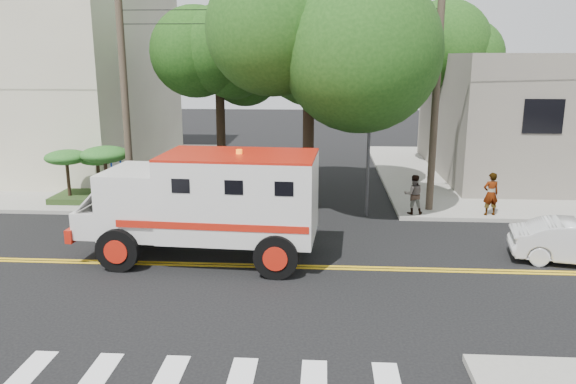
{
  "coord_description": "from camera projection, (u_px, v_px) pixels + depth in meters",
  "views": [
    {
      "loc": [
        2.12,
        -15.48,
        6.03
      ],
      "look_at": [
        0.94,
        2.72,
        1.6
      ],
      "focal_mm": 35.0,
      "sensor_mm": 36.0,
      "label": 1
    }
  ],
  "objects": [
    {
      "name": "utility_pole_left",
      "position": [
        125.0,
        97.0,
        21.68
      ],
      "size": [
        0.28,
        0.28,
        9.0
      ],
      "primitive_type": "cylinder",
      "color": "#382D23",
      "rests_on": "ground"
    },
    {
      "name": "utility_pole_right",
      "position": [
        436.0,
        98.0,
        21.12
      ],
      "size": [
        0.28,
        0.28,
        9.0
      ],
      "primitive_type": "cylinder",
      "color": "#382D23",
      "rests_on": "ground"
    },
    {
      "name": "accessibility_sign",
      "position": [
        117.0,
        175.0,
        22.62
      ],
      "size": [
        0.45,
        0.1,
        2.02
      ],
      "color": "#3F3F42",
      "rests_on": "ground"
    },
    {
      "name": "tree_main",
      "position": [
        321.0,
        24.0,
        20.77
      ],
      "size": [
        6.08,
        5.7,
        9.85
      ],
      "color": "black",
      "rests_on": "ground"
    },
    {
      "name": "armored_truck",
      "position": [
        210.0,
        200.0,
        16.72
      ],
      "size": [
        7.32,
        3.26,
        3.27
      ],
      "rotation": [
        0.0,
        0.0,
        -0.06
      ],
      "color": "silver",
      "rests_on": "ground"
    },
    {
      "name": "pedestrian_a",
      "position": [
        491.0,
        194.0,
        21.14
      ],
      "size": [
        0.66,
        0.49,
        1.65
      ],
      "primitive_type": "imported",
      "rotation": [
        0.0,
        0.0,
        3.31
      ],
      "color": "gray",
      "rests_on": "sidewalk_ne"
    },
    {
      "name": "palm_planter",
      "position": [
        91.0,
        166.0,
        23.07
      ],
      "size": [
        3.52,
        2.63,
        2.36
      ],
      "color": "#1E3314",
      "rests_on": "sidewalk_nw"
    },
    {
      "name": "tree_right",
      "position": [
        452.0,
        55.0,
        29.87
      ],
      "size": [
        4.8,
        4.5,
        8.2
      ],
      "color": "black",
      "rests_on": "ground"
    },
    {
      "name": "sidewalk_nw",
      "position": [
        36.0,
        169.0,
        30.49
      ],
      "size": [
        17.0,
        17.0,
        0.15
      ],
      "primitive_type": "cube",
      "color": "gray",
      "rests_on": "ground"
    },
    {
      "name": "building_left",
      "position": [
        5.0,
        72.0,
        30.88
      ],
      "size": [
        16.0,
        14.0,
        10.0
      ],
      "primitive_type": "cube",
      "color": "#B9AF98",
      "rests_on": "sidewalk_nw"
    },
    {
      "name": "pedestrian_b",
      "position": [
        414.0,
        194.0,
        21.34
      ],
      "size": [
        0.74,
        0.58,
        1.52
      ],
      "primitive_type": "imported",
      "rotation": [
        0.0,
        0.0,
        3.14
      ],
      "color": "gray",
      "rests_on": "sidewalk_ne"
    },
    {
      "name": "traffic_signal",
      "position": [
        368.0,
        159.0,
        21.23
      ],
      "size": [
        0.15,
        0.18,
        3.6
      ],
      "color": "#3F3F42",
      "rests_on": "ground"
    },
    {
      "name": "tree_left",
      "position": [
        225.0,
        63.0,
        26.81
      ],
      "size": [
        4.48,
        4.2,
        7.7
      ],
      "color": "black",
      "rests_on": "ground"
    },
    {
      "name": "ground",
      "position": [
        250.0,
        266.0,
        16.57
      ],
      "size": [
        100.0,
        100.0,
        0.0
      ],
      "primitive_type": "plane",
      "color": "black",
      "rests_on": "ground"
    },
    {
      "name": "sidewalk_ne",
      "position": [
        545.0,
        175.0,
        28.79
      ],
      "size": [
        17.0,
        17.0,
        0.15
      ],
      "primitive_type": "cube",
      "color": "gray",
      "rests_on": "ground"
    }
  ]
}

